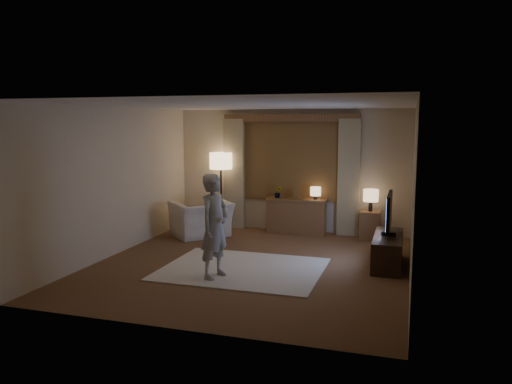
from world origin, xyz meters
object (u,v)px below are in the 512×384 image
at_px(sideboard, 296,217).
at_px(armchair, 201,219).
at_px(side_table, 370,225).
at_px(tv_stand, 388,250).
at_px(person, 215,226).

height_order(sideboard, armchair, armchair).
distance_m(sideboard, armchair, 2.00).
relative_size(side_table, tv_stand, 0.40).
height_order(side_table, person, person).
bearing_deg(side_table, armchair, -166.44).
distance_m(sideboard, side_table, 1.53).
height_order(side_table, tv_stand, side_table).
distance_m(armchair, tv_stand, 3.91).
xyz_separation_m(sideboard, armchair, (-1.81, -0.85, 0.01)).
bearing_deg(side_table, person, -121.23).
relative_size(sideboard, person, 0.77).
relative_size(sideboard, armchair, 1.09).
relative_size(armchair, person, 0.71).
bearing_deg(sideboard, person, -98.23).
height_order(armchair, side_table, armchair).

